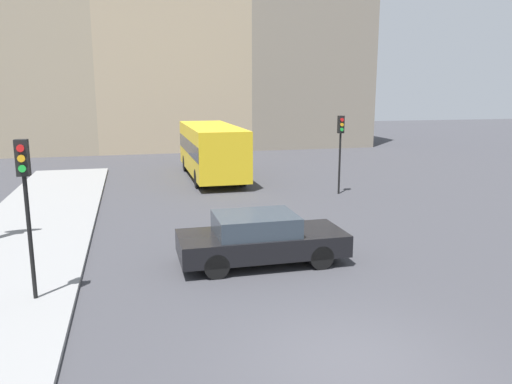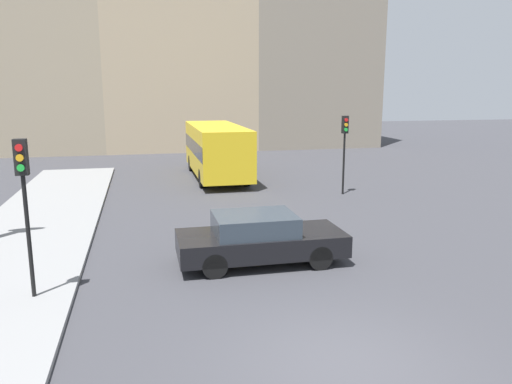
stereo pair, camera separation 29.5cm
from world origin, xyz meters
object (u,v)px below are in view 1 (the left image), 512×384
at_px(bus_distant, 211,148).
at_px(traffic_light_near, 25,186).
at_px(traffic_light_far, 340,138).
at_px(sedan_car, 260,238).

relative_size(bus_distant, traffic_light_near, 2.39).
relative_size(bus_distant, traffic_light_far, 2.39).
bearing_deg(traffic_light_far, bus_distant, 131.68).
xyz_separation_m(bus_distant, traffic_light_near, (-6.27, -14.67, 1.05)).
relative_size(traffic_light_near, traffic_light_far, 1.00).
xyz_separation_m(sedan_car, traffic_light_near, (-5.42, -1.31, 1.93)).
height_order(sedan_car, traffic_light_near, traffic_light_near).
distance_m(traffic_light_near, traffic_light_far, 14.45).
bearing_deg(traffic_light_near, bus_distant, 66.87).
distance_m(sedan_car, traffic_light_far, 9.92).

